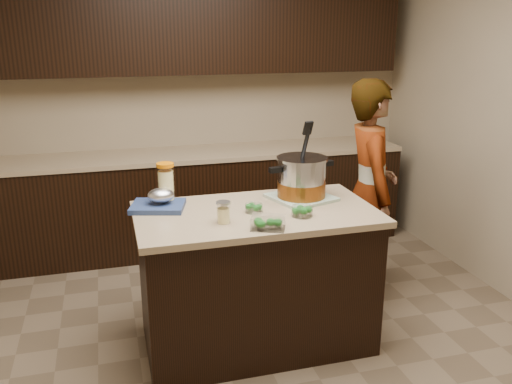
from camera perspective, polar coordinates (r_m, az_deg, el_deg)
ground_plane at (r=3.69m, az=0.00°, el=-15.33°), size 4.00×4.00×0.00m
room_shell at (r=3.12m, az=0.00°, el=12.28°), size 4.04×4.04×2.72m
back_cabinets at (r=4.92m, az=-5.49°, el=4.85°), size 3.60×0.63×2.33m
island at (r=3.47m, az=0.00°, el=-9.01°), size 1.46×0.81×0.90m
dish_towel at (r=3.53m, az=4.77°, el=-0.57°), size 0.45×0.45×0.02m
stock_pot at (r=3.49m, az=4.82°, el=1.29°), size 0.46×0.38×0.47m
lemonade_pitcher at (r=3.43m, az=-9.45°, el=0.68°), size 0.14×0.14×0.26m
mason_jar at (r=3.08m, az=-3.44°, el=-2.20°), size 0.11×0.11×0.13m
broccoli_tub_left at (r=3.26m, az=-0.22°, el=-1.73°), size 0.13×0.13×0.05m
broccoli_tub_right at (r=3.21m, az=4.88°, el=-2.07°), size 0.16×0.16×0.06m
broccoli_tub_rect at (r=3.00m, az=1.28°, el=-3.31°), size 0.23×0.20×0.07m
blue_tray at (r=3.37m, az=-10.15°, el=-1.06°), size 0.37×0.33×0.12m
person at (r=4.04m, az=11.85°, el=0.04°), size 0.51×0.67×1.63m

